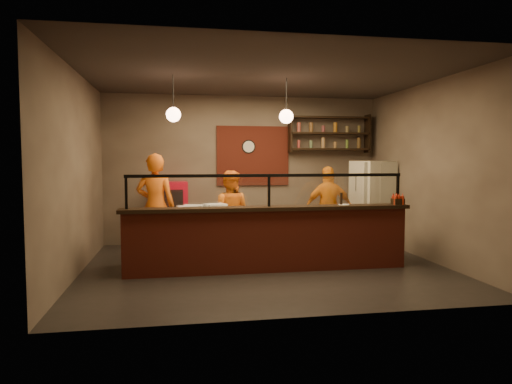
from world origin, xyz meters
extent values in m
plane|color=black|center=(0.00, 0.00, 0.00)|extent=(6.00, 6.00, 0.00)
plane|color=#352D29|center=(0.00, 0.00, 3.20)|extent=(6.00, 6.00, 0.00)
plane|color=#786758|center=(0.00, 2.50, 1.60)|extent=(6.00, 0.00, 6.00)
plane|color=#786758|center=(-3.00, 0.00, 1.60)|extent=(0.00, 5.00, 5.00)
plane|color=#786758|center=(3.00, 0.00, 1.60)|extent=(0.00, 5.00, 5.00)
plane|color=#786758|center=(0.00, -2.50, 1.60)|extent=(6.00, 0.00, 6.00)
cube|color=maroon|center=(0.20, 2.47, 1.90)|extent=(1.60, 0.04, 1.30)
cube|color=maroon|center=(0.00, -0.30, 0.50)|extent=(4.60, 0.25, 1.00)
cube|color=black|center=(0.00, -0.30, 1.03)|extent=(4.70, 0.37, 0.06)
cube|color=gray|center=(0.00, 0.20, 0.42)|extent=(4.60, 0.75, 0.85)
cube|color=white|center=(0.00, 0.20, 0.88)|extent=(4.60, 0.75, 0.05)
cube|color=white|center=(0.00, -0.30, 1.31)|extent=(4.40, 0.02, 0.50)
cube|color=black|center=(0.00, -0.30, 1.56)|extent=(4.50, 0.05, 0.05)
cube|color=black|center=(-2.22, -0.30, 1.31)|extent=(0.04, 0.04, 0.50)
cube|color=black|center=(0.00, -0.30, 1.31)|extent=(0.04, 0.04, 0.50)
cube|color=black|center=(2.22, -0.30, 1.31)|extent=(0.04, 0.04, 0.50)
cube|color=black|center=(1.90, 2.32, 2.05)|extent=(1.80, 0.28, 0.04)
cube|color=black|center=(1.90, 2.32, 2.40)|extent=(1.80, 0.28, 0.04)
cube|color=black|center=(1.90, 2.32, 2.75)|extent=(1.80, 0.28, 0.04)
cube|color=black|center=(1.00, 2.32, 2.40)|extent=(0.04, 0.28, 0.85)
cube|color=black|center=(2.80, 2.32, 2.40)|extent=(0.04, 0.28, 0.85)
cylinder|color=black|center=(0.10, 2.46, 2.10)|extent=(0.30, 0.04, 0.30)
cylinder|color=black|center=(-1.50, 0.20, 2.90)|extent=(0.01, 0.01, 0.60)
sphere|color=#E8A87F|center=(-1.50, 0.20, 2.55)|extent=(0.24, 0.24, 0.24)
cylinder|color=black|center=(0.40, 0.20, 2.90)|extent=(0.01, 0.01, 0.60)
sphere|color=#E8A87F|center=(0.40, 0.20, 2.55)|extent=(0.24, 0.24, 0.24)
imported|color=orange|center=(-1.85, 1.05, 0.96)|extent=(0.77, 0.57, 1.93)
imported|color=orange|center=(-0.49, 0.99, 0.81)|extent=(0.93, 0.81, 1.61)
imported|color=orange|center=(1.52, 1.20, 0.84)|extent=(1.01, 0.47, 1.68)
cube|color=beige|center=(2.60, 1.51, 0.89)|extent=(0.90, 0.87, 1.79)
cube|color=#B50C23|center=(-1.54, 2.15, 0.68)|extent=(0.60, 0.56, 1.36)
cylinder|color=beige|center=(0.43, 0.18, 0.91)|extent=(0.74, 0.74, 0.01)
cube|color=silver|center=(-1.19, 0.19, 0.98)|extent=(0.36, 0.31, 0.16)
cube|color=white|center=(-0.82, 0.23, 0.98)|extent=(0.41, 0.38, 0.17)
cube|color=silver|center=(-1.29, 0.00, 0.98)|extent=(0.36, 0.31, 0.16)
cylinder|color=gold|center=(-1.98, 0.21, 0.93)|extent=(0.35, 0.31, 0.07)
cube|color=black|center=(2.20, -0.35, 1.11)|extent=(0.20, 0.17, 0.10)
cylinder|color=black|center=(1.22, -0.29, 1.16)|extent=(0.05, 0.05, 0.21)
cylinder|color=silver|center=(1.28, -0.28, 1.07)|extent=(0.24, 0.24, 0.01)
camera|label=1|loc=(-1.45, -7.46, 1.80)|focal=32.00mm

